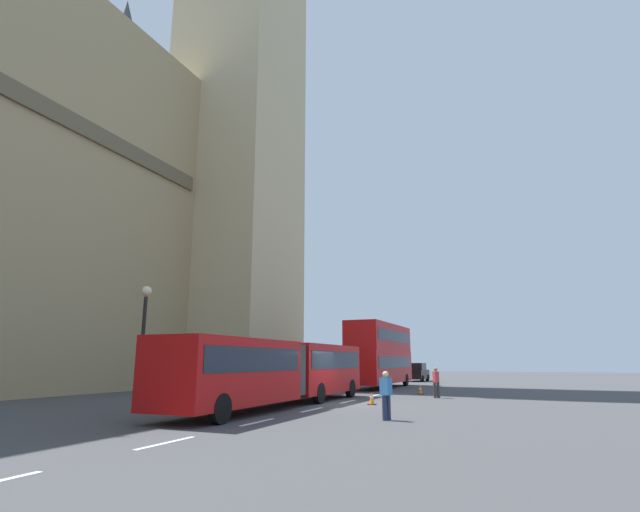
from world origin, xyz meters
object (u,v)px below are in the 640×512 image
object	(u,v)px
double_decker_bus	(381,352)
pedestrian_near_cones	(386,394)
clock_tower	(243,19)
sedan_lead	(417,372)
articulated_bus	(281,368)
pedestrian_by_kerb	(436,381)
traffic_cone_west	(372,399)
street_lamp	(143,337)
traffic_cone_middle	(420,389)

from	to	relation	value
double_decker_bus	pedestrian_near_cones	distance (m)	21.30
clock_tower	sedan_lead	world-z (taller)	clock_tower
articulated_bus	pedestrian_by_kerb	xyz separation A→B (m)	(8.07, -5.79, -0.83)
traffic_cone_west	pedestrian_by_kerb	bearing A→B (deg)	-21.09
clock_tower	double_decker_bus	world-z (taller)	clock_tower
clock_tower	traffic_cone_west	xyz separation A→B (m)	(-14.45, -17.63, -37.20)
street_lamp	pedestrian_by_kerb	size ratio (longest dim) A/B	3.12
traffic_cone_west	pedestrian_by_kerb	size ratio (longest dim) A/B	0.34
traffic_cone_west	pedestrian_near_cones	xyz separation A→B (m)	(-5.75, -2.28, 0.63)
sedan_lead	pedestrian_near_cones	bearing A→B (deg)	-170.14
clock_tower	pedestrian_near_cones	distance (m)	46.28
articulated_bus	street_lamp	bearing A→B (deg)	133.13
clock_tower	articulated_bus	size ratio (longest dim) A/B	4.47
clock_tower	traffic_cone_west	size ratio (longest dim) A/B	122.73
articulated_bus	pedestrian_near_cones	distance (m)	6.80
sedan_lead	traffic_cone_west	xyz separation A→B (m)	(-27.90, -3.56, -0.63)
double_decker_bus	traffic_cone_middle	distance (m)	7.92
street_lamp	pedestrian_by_kerb	world-z (taller)	street_lamp
double_decker_bus	traffic_cone_west	xyz separation A→B (m)	(-14.64, -3.64, -2.43)
traffic_cone_middle	street_lamp	size ratio (longest dim) A/B	0.11
articulated_bus	traffic_cone_west	xyz separation A→B (m)	(2.51, -3.64, -1.46)
clock_tower	traffic_cone_middle	xyz separation A→B (m)	(-6.02, -18.27, -37.20)
traffic_cone_middle	clock_tower	bearing A→B (deg)	71.78
sedan_lead	street_lamp	world-z (taller)	street_lamp
traffic_cone_west	pedestrian_by_kerb	world-z (taller)	pedestrian_by_kerb
clock_tower	articulated_bus	world-z (taller)	clock_tower
pedestrian_near_cones	double_decker_bus	bearing A→B (deg)	16.20
traffic_cone_west	pedestrian_near_cones	bearing A→B (deg)	-158.34
articulated_bus	sedan_lead	xyz separation A→B (m)	(30.41, -0.07, -0.83)
double_decker_bus	articulated_bus	bearing A→B (deg)	-179.99
street_lamp	pedestrian_by_kerb	bearing A→B (deg)	-39.93
articulated_bus	traffic_cone_middle	bearing A→B (deg)	-21.36
traffic_cone_west	clock_tower	bearing A→B (deg)	50.66
pedestrian_near_cones	traffic_cone_west	bearing A→B (deg)	21.66
clock_tower	traffic_cone_middle	size ratio (longest dim) A/B	122.73
sedan_lead	pedestrian_near_cones	world-z (taller)	sedan_lead
sedan_lead	pedestrian_near_cones	xyz separation A→B (m)	(-33.65, -5.85, -0.00)
street_lamp	pedestrian_by_kerb	distance (m)	16.18
traffic_cone_middle	street_lamp	bearing A→B (deg)	149.91
double_decker_bus	traffic_cone_middle	size ratio (longest dim) A/B	18.88
double_decker_bus	pedestrian_near_cones	bearing A→B (deg)	-163.80
sedan_lead	clock_tower	bearing A→B (deg)	133.72
street_lamp	traffic_cone_west	bearing A→B (deg)	-50.45
pedestrian_near_cones	pedestrian_by_kerb	size ratio (longest dim) A/B	1.00
double_decker_bus	street_lamp	distance (m)	21.84
articulated_bus	pedestrian_near_cones	xyz separation A→B (m)	(-3.24, -5.92, -0.83)
clock_tower	articulated_bus	distance (m)	41.96
clock_tower	pedestrian_by_kerb	world-z (taller)	clock_tower
sedan_lead	articulated_bus	bearing A→B (deg)	179.86
traffic_cone_middle	sedan_lead	bearing A→B (deg)	12.19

